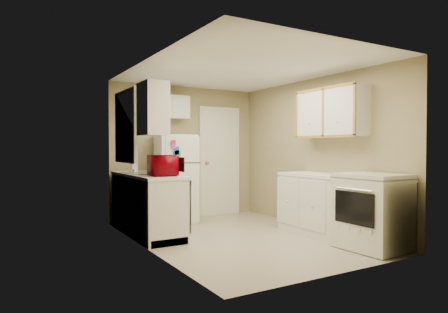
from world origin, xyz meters
TOP-DOWN VIEW (x-y plane):
  - floor at (0.00, 0.00)m, footprint 3.80×3.80m
  - ceiling at (0.00, 0.00)m, footprint 3.80×3.80m
  - wall_left at (-1.40, 0.00)m, footprint 3.80×3.80m
  - wall_right at (1.40, 0.00)m, footprint 3.80×3.80m
  - wall_back at (0.00, 1.90)m, footprint 2.80×2.80m
  - wall_front at (0.00, -1.90)m, footprint 2.80×2.80m
  - left_counter at (-1.10, 0.90)m, footprint 0.60×1.80m
  - dishwasher at (-0.81, 0.30)m, footprint 0.03×0.58m
  - sink at (-1.10, 1.05)m, footprint 0.54×0.74m
  - microwave at (-1.04, 0.40)m, footprint 0.54×0.35m
  - soap_bottle at (-1.15, 1.33)m, footprint 0.11×0.11m
  - window_blinds at (-1.36, 1.05)m, footprint 0.10×0.98m
  - upper_cabinet_left at (-1.25, 0.22)m, footprint 0.30×0.45m
  - refrigerator at (-0.38, 1.51)m, footprint 0.69×0.68m
  - cabinet_over_fridge at (-0.40, 1.75)m, footprint 0.70×0.30m
  - interior_door at (0.70, 1.86)m, footprint 0.86×0.06m
  - right_counter at (1.10, -0.80)m, footprint 0.60×2.00m
  - stove at (1.04, -1.41)m, footprint 0.67×0.82m
  - upper_cabinet_right at (1.25, -0.50)m, footprint 0.30×1.20m

SIDE VIEW (x-z plane):
  - floor at x=0.00m, z-range 0.00..0.00m
  - left_counter at x=-1.10m, z-range 0.00..0.90m
  - right_counter at x=1.10m, z-range 0.00..0.90m
  - stove at x=1.04m, z-range 0.00..0.97m
  - dishwasher at x=-0.81m, z-range 0.13..0.85m
  - refrigerator at x=-0.38m, z-range 0.00..1.50m
  - sink at x=-1.10m, z-range 0.78..0.94m
  - soap_bottle at x=-1.15m, z-range 0.90..1.10m
  - interior_door at x=0.70m, z-range -0.02..2.06m
  - microwave at x=-1.04m, z-range 0.88..1.22m
  - wall_left at x=-1.40m, z-range 1.20..1.20m
  - wall_right at x=1.40m, z-range 1.20..1.20m
  - wall_back at x=0.00m, z-range 1.20..1.20m
  - wall_front at x=0.00m, z-range 1.20..1.20m
  - window_blinds at x=-1.36m, z-range 1.06..2.14m
  - upper_cabinet_left at x=-1.25m, z-range 1.45..2.15m
  - upper_cabinet_right at x=1.25m, z-range 1.45..2.15m
  - cabinet_over_fridge at x=-0.40m, z-range 1.80..2.20m
  - ceiling at x=0.00m, z-range 2.40..2.40m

